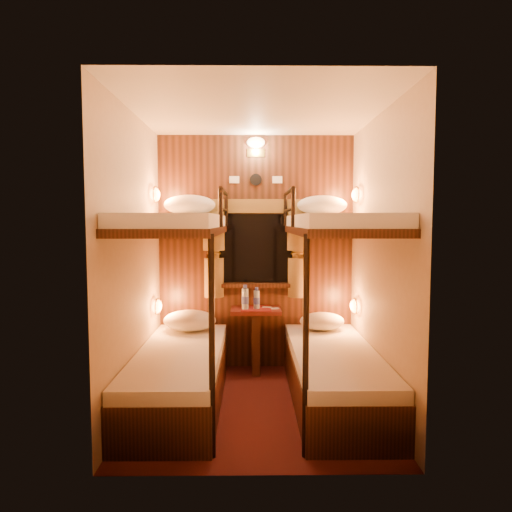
{
  "coord_description": "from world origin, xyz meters",
  "views": [
    {
      "loc": [
        -0.05,
        -3.68,
        1.53
      ],
      "look_at": [
        -0.01,
        0.15,
        1.23
      ],
      "focal_mm": 32.0,
      "sensor_mm": 36.0,
      "label": 1
    }
  ],
  "objects_px": {
    "bunk_right": "(334,337)",
    "table": "(256,331)",
    "bottle_right": "(257,300)",
    "bunk_left": "(180,337)",
    "bottle_left": "(245,299)"
  },
  "relations": [
    {
      "from": "bunk_right",
      "to": "table",
      "type": "relative_size",
      "value": 2.9
    },
    {
      "from": "bunk_right",
      "to": "bottle_right",
      "type": "xyz_separation_m",
      "value": [
        -0.64,
        0.75,
        0.19
      ]
    },
    {
      "from": "bunk_left",
      "to": "bottle_right",
      "type": "xyz_separation_m",
      "value": [
        0.65,
        0.75,
        0.19
      ]
    },
    {
      "from": "bunk_left",
      "to": "bunk_right",
      "type": "distance_m",
      "value": 1.3
    },
    {
      "from": "bunk_left",
      "to": "table",
      "type": "height_order",
      "value": "bunk_left"
    },
    {
      "from": "table",
      "to": "bottle_right",
      "type": "bearing_deg",
      "value": -80.25
    },
    {
      "from": "bunk_left",
      "to": "table",
      "type": "xyz_separation_m",
      "value": [
        0.65,
        0.78,
        -0.14
      ]
    },
    {
      "from": "bunk_left",
      "to": "bottle_left",
      "type": "height_order",
      "value": "bunk_left"
    },
    {
      "from": "bottle_left",
      "to": "table",
      "type": "bearing_deg",
      "value": 23.15
    },
    {
      "from": "table",
      "to": "bottle_left",
      "type": "height_order",
      "value": "bottle_left"
    },
    {
      "from": "bunk_right",
      "to": "bottle_right",
      "type": "height_order",
      "value": "bunk_right"
    },
    {
      "from": "bunk_right",
      "to": "table",
      "type": "bearing_deg",
      "value": 129.67
    },
    {
      "from": "bunk_right",
      "to": "bottle_left",
      "type": "xyz_separation_m",
      "value": [
        -0.76,
        0.73,
        0.2
      ]
    },
    {
      "from": "table",
      "to": "bottle_left",
      "type": "bearing_deg",
      "value": -156.85
    },
    {
      "from": "bunk_left",
      "to": "bunk_right",
      "type": "bearing_deg",
      "value": 0.0
    }
  ]
}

